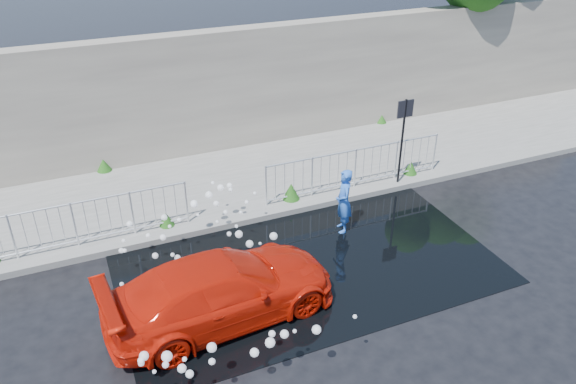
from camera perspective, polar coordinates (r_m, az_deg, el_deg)
name	(u,v)px	position (r m, az deg, el deg)	size (l,w,h in m)	color
ground	(303,295)	(11.50, 1.54, -10.37)	(90.00, 90.00, 0.00)	black
pavement	(228,183)	(15.37, -6.16, 0.96)	(30.00, 4.00, 0.15)	slate
curb	(252,218)	(13.72, -3.63, -2.69)	(30.00, 0.25, 0.16)	slate
retaining_wall	(201,93)	(16.59, -8.83, 9.87)	(30.00, 0.60, 3.50)	#6D655C
puddle	(305,261)	(12.38, 1.74, -7.04)	(8.00, 5.00, 0.01)	black
sign_post	(403,128)	(14.77, 11.63, 6.37)	(0.45, 0.06, 2.50)	black
railing_left	(74,223)	(13.15, -20.90, -2.97)	(5.05, 0.05, 1.10)	silver
railing_right	(355,167)	(14.77, 6.84, 2.56)	(5.05, 0.05, 1.10)	silver
weeds	(227,186)	(14.66, -6.23, 0.62)	(12.17, 3.93, 0.44)	#1B4A13
water_spray	(209,263)	(11.15, -7.99, -7.15)	(3.55, 5.64, 1.10)	white
red_car	(222,289)	(10.68, -6.75, -9.80)	(1.79, 4.40, 1.28)	red
person	(344,201)	(13.05, 5.68, -0.94)	(0.58, 0.38, 1.58)	blue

